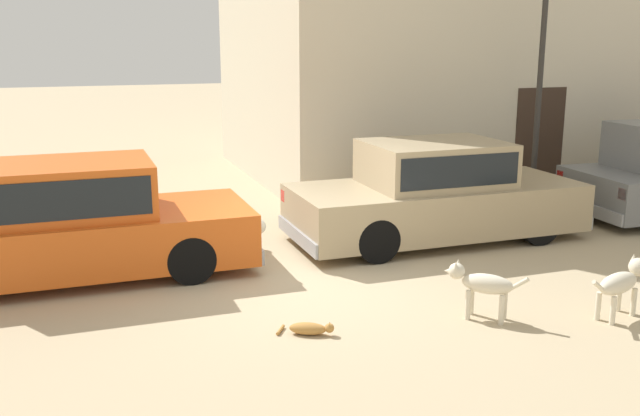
# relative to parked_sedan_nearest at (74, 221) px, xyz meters

# --- Properties ---
(ground_plane) EXTENTS (80.00, 80.00, 0.00)m
(ground_plane) POSITION_rel_parked_sedan_nearest_xyz_m (2.73, -1.21, -0.74)
(ground_plane) COLOR tan
(parked_sedan_nearest) EXTENTS (4.64, 1.81, 1.51)m
(parked_sedan_nearest) POSITION_rel_parked_sedan_nearest_xyz_m (0.00, 0.00, 0.00)
(parked_sedan_nearest) COLOR #D15619
(parked_sedan_nearest) RESTS_ON ground_plane
(parked_sedan_second) EXTENTS (4.60, 1.80, 1.52)m
(parked_sedan_second) POSITION_rel_parked_sedan_nearest_xyz_m (5.25, -0.01, 0.00)
(parked_sedan_second) COLOR tan
(parked_sedan_second) RESTS_ON ground_plane
(stray_dog_spotted) EXTENTS (0.72, 0.71, 0.64)m
(stray_dog_spotted) POSITION_rel_parked_sedan_nearest_xyz_m (4.18, -3.04, -0.34)
(stray_dog_spotted) COLOR beige
(stray_dog_spotted) RESTS_ON ground_plane
(stray_dog_tan) EXTENTS (1.05, 0.45, 0.65)m
(stray_dog_tan) POSITION_rel_parked_sedan_nearest_xyz_m (5.70, -3.50, -0.33)
(stray_dog_tan) COLOR beige
(stray_dog_tan) RESTS_ON ground_plane
(stray_cat) EXTENTS (0.58, 0.43, 0.15)m
(stray_cat) POSITION_rel_parked_sedan_nearest_xyz_m (2.25, -2.83, -0.68)
(stray_cat) COLOR #B77F3D
(stray_cat) RESTS_ON ground_plane
(street_lamp) EXTENTS (0.22, 0.22, 4.15)m
(street_lamp) POSITION_rel_parked_sedan_nearest_xyz_m (7.85, 1.14, 1.88)
(street_lamp) COLOR #2D2B28
(street_lamp) RESTS_ON ground_plane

